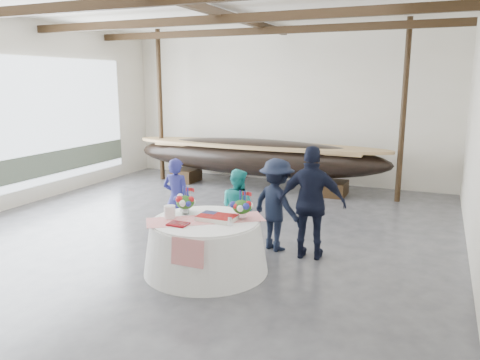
% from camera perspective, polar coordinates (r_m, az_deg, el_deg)
% --- Properties ---
extents(floor, '(10.00, 12.00, 0.01)m').
position_cam_1_polar(floor, '(9.25, -6.41, -7.12)').
color(floor, '#3D3D42').
rests_on(floor, ground).
extents(wall_back, '(10.00, 0.02, 4.50)m').
position_cam_1_polar(wall_back, '(14.28, 5.43, 8.89)').
color(wall_back, silver).
rests_on(wall_back, ground).
extents(pavilion_structure, '(9.80, 11.76, 4.50)m').
position_cam_1_polar(pavilion_structure, '(9.49, -4.51, 17.93)').
color(pavilion_structure, black).
rests_on(pavilion_structure, ground).
extents(open_bay, '(0.03, 7.00, 3.20)m').
position_cam_1_polar(open_bay, '(12.71, -24.17, 5.59)').
color(open_bay, silver).
rests_on(open_bay, ground).
extents(longboat_display, '(7.54, 1.51, 1.41)m').
position_cam_1_polar(longboat_display, '(13.27, 1.89, 2.85)').
color(longboat_display, black).
rests_on(longboat_display, ground).
extents(banquet_table, '(2.00, 2.00, 0.86)m').
position_cam_1_polar(banquet_table, '(7.62, -4.19, -7.93)').
color(banquet_table, white).
rests_on(banquet_table, ground).
extents(tabletop_items, '(1.83, 1.52, 0.40)m').
position_cam_1_polar(tabletop_items, '(7.57, -3.87, -3.47)').
color(tabletop_items, red).
rests_on(tabletop_items, banquet_table).
extents(guest_woman_blue, '(0.58, 0.39, 1.58)m').
position_cam_1_polar(guest_woman_blue, '(9.14, -7.73, -2.22)').
color(guest_woman_blue, navy).
rests_on(guest_woman_blue, ground).
extents(guest_woman_teal, '(0.85, 0.75, 1.45)m').
position_cam_1_polar(guest_woman_teal, '(8.68, -0.26, -3.34)').
color(guest_woman_teal, teal).
rests_on(guest_woman_teal, ground).
extents(guest_man_left, '(1.25, 1.03, 1.68)m').
position_cam_1_polar(guest_man_left, '(8.43, 4.49, -3.02)').
color(guest_man_left, black).
rests_on(guest_man_left, ground).
extents(guest_man_right, '(1.19, 0.59, 1.96)m').
position_cam_1_polar(guest_man_right, '(8.06, 8.75, -2.79)').
color(guest_man_right, black).
rests_on(guest_man_right, ground).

